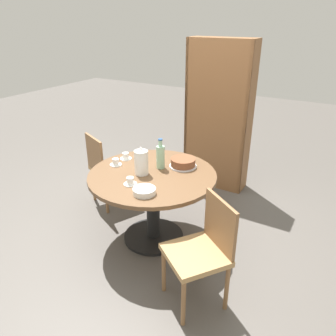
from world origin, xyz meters
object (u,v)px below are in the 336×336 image
(chair_b, at_px, (202,249))
(cup_b, at_px, (130,182))
(cup_c, at_px, (126,157))
(cup_d, at_px, (141,161))
(cup_a, at_px, (116,162))
(coffee_pot, at_px, (141,162))
(bookshelf, at_px, (218,122))
(water_bottle, at_px, (160,156))
(chair_a, at_px, (107,167))
(cake_main, at_px, (183,163))

(chair_b, xyz_separation_m, cup_b, (-0.79, 0.19, 0.28))
(chair_b, relative_size, cup_c, 7.38)
(chair_b, height_order, cup_d, chair_b)
(chair_b, xyz_separation_m, cup_a, (-1.15, 0.45, 0.28))
(chair_b, distance_m, coffee_pot, 0.99)
(bookshelf, distance_m, water_bottle, 1.27)
(chair_b, bearing_deg, cup_a, -165.03)
(chair_a, relative_size, cup_c, 7.38)
(coffee_pot, relative_size, cake_main, 1.00)
(water_bottle, distance_m, cup_a, 0.45)
(cup_a, relative_size, cup_d, 1.00)
(coffee_pot, height_order, cup_b, coffee_pot)
(chair_a, height_order, cup_d, chair_a)
(chair_a, bearing_deg, cup_b, 167.25)
(chair_b, relative_size, cake_main, 3.23)
(water_bottle, bearing_deg, cake_main, 36.38)
(coffee_pot, height_order, cake_main, coffee_pot)
(bookshelf, relative_size, cup_c, 15.68)
(chair_b, distance_m, cup_c, 1.34)
(bookshelf, xyz_separation_m, cup_c, (-0.47, -1.27, -0.10))
(water_bottle, distance_m, cup_b, 0.44)
(water_bottle, height_order, cup_c, water_bottle)
(bookshelf, relative_size, cake_main, 6.87)
(cup_b, bearing_deg, bookshelf, 86.62)
(chair_b, bearing_deg, cup_d, -176.13)
(coffee_pot, distance_m, cake_main, 0.43)
(chair_a, xyz_separation_m, cup_a, (0.41, -0.33, 0.28))
(chair_b, height_order, cup_c, chair_b)
(coffee_pot, xyz_separation_m, cup_c, (-0.34, 0.20, -0.10))
(cup_c, bearing_deg, coffee_pot, -31.13)
(coffee_pot, bearing_deg, cup_b, -80.94)
(coffee_pot, bearing_deg, cup_c, 148.87)
(chair_b, relative_size, bookshelf, 0.47)
(chair_a, xyz_separation_m, bookshelf, (0.88, 1.11, 0.38))
(chair_a, xyz_separation_m, cake_main, (0.99, -0.03, 0.29))
(bookshelf, xyz_separation_m, cup_b, (-0.10, -1.70, -0.10))
(coffee_pot, relative_size, cup_c, 2.27)
(cup_b, distance_m, cup_d, 0.45)
(coffee_pot, distance_m, cup_c, 0.41)
(chair_b, xyz_separation_m, cup_d, (-0.96, 0.61, 0.28))
(cake_main, bearing_deg, cup_a, -152.88)
(water_bottle, xyz_separation_m, cup_b, (-0.04, -0.43, -0.09))
(cup_a, bearing_deg, coffee_pot, -5.86)
(bookshelf, bearing_deg, cup_c, 69.58)
(bookshelf, bearing_deg, water_bottle, 87.32)
(cup_b, relative_size, cup_d, 1.00)
(coffee_pot, height_order, cup_c, coffee_pot)
(water_bottle, distance_m, cup_c, 0.42)
(chair_a, distance_m, cup_d, 0.69)
(chair_a, height_order, water_bottle, water_bottle)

